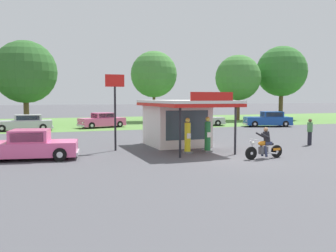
% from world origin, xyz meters
% --- Properties ---
extents(ground_plane, '(300.00, 300.00, 0.00)m').
position_xyz_m(ground_plane, '(0.00, 0.00, 0.00)').
color(ground_plane, '#4C4C51').
extents(grass_verge_strip, '(120.00, 24.00, 0.01)m').
position_xyz_m(grass_verge_strip, '(0.00, 30.00, 0.00)').
color(grass_verge_strip, '#56843D').
rests_on(grass_verge_strip, ground).
extents(service_station_kiosk, '(4.10, 7.16, 3.35)m').
position_xyz_m(service_station_kiosk, '(-0.92, 5.62, 1.69)').
color(service_station_kiosk, silver).
rests_on(service_station_kiosk, ground).
extents(gas_pump_nearside, '(0.44, 0.44, 1.96)m').
position_xyz_m(gas_pump_nearside, '(-1.54, 2.66, 0.90)').
color(gas_pump_nearside, slate).
rests_on(gas_pump_nearside, ground).
extents(gas_pump_offside, '(0.44, 0.44, 1.99)m').
position_xyz_m(gas_pump_offside, '(-0.31, 2.66, 0.91)').
color(gas_pump_offside, slate).
rests_on(gas_pump_offside, ground).
extents(motorcycle_with_rider, '(2.24, 0.70, 1.58)m').
position_xyz_m(motorcycle_with_rider, '(1.40, -0.38, 0.65)').
color(motorcycle_with_rider, black).
rests_on(motorcycle_with_rider, ground).
extents(featured_classic_sedan, '(5.14, 2.70, 1.48)m').
position_xyz_m(featured_classic_sedan, '(-9.79, 3.45, 0.66)').
color(featured_classic_sedan, '#E55993').
rests_on(featured_classic_sedan, ground).
extents(parked_car_back_row_centre_right, '(5.11, 3.11, 1.52)m').
position_xyz_m(parked_car_back_row_centre_right, '(-2.90, 21.90, 0.70)').
color(parked_car_back_row_centre_right, '#E55993').
rests_on(parked_car_back_row_centre_right, ground).
extents(parked_car_back_row_far_left, '(5.35, 1.93, 1.49)m').
position_xyz_m(parked_car_back_row_far_left, '(-10.37, 20.71, 0.69)').
color(parked_car_back_row_far_left, '#B7B7BC').
rests_on(parked_car_back_row_far_left, ground).
extents(parked_car_second_row_spare, '(5.30, 3.18, 1.60)m').
position_xyz_m(parked_car_second_row_spare, '(14.04, 17.23, 0.73)').
color(parked_car_second_row_spare, '#19479E').
rests_on(parked_car_second_row_spare, ground).
extents(parked_car_back_row_left, '(5.38, 2.97, 1.43)m').
position_xyz_m(parked_car_back_row_left, '(7.83, 20.86, 0.66)').
color(parked_car_back_row_left, '#B7B7BC').
rests_on(parked_car_back_row_left, ground).
extents(bystander_leaning_by_kiosk, '(0.34, 0.34, 1.72)m').
position_xyz_m(bystander_leaning_by_kiosk, '(7.24, 3.12, 0.91)').
color(bystander_leaning_by_kiosk, black).
rests_on(bystander_leaning_by_kiosk, ground).
extents(bystander_standing_back_lot, '(0.34, 0.34, 1.64)m').
position_xyz_m(bystander_standing_back_lot, '(1.68, 11.77, 0.87)').
color(bystander_standing_back_lot, '#2D3351').
rests_on(bystander_standing_back_lot, ground).
extents(tree_oak_centre, '(6.16, 6.16, 8.85)m').
position_xyz_m(tree_oak_centre, '(16.73, 28.13, 5.76)').
color(tree_oak_centre, brown).
rests_on(tree_oak_centre, ground).
extents(tree_oak_distant_spare, '(6.82, 6.82, 9.29)m').
position_xyz_m(tree_oak_distant_spare, '(-10.26, 27.45, 5.87)').
color(tree_oak_distant_spare, brown).
rests_on(tree_oak_distant_spare, ground).
extents(tree_oak_far_left, '(7.15, 7.15, 10.41)m').
position_xyz_m(tree_oak_far_left, '(23.95, 28.32, 6.81)').
color(tree_oak_far_left, brown).
rests_on(tree_oak_far_left, ground).
extents(tree_oak_far_right, '(6.00, 6.00, 9.10)m').
position_xyz_m(tree_oak_far_right, '(5.29, 29.89, 6.09)').
color(tree_oak_far_right, brown).
rests_on(tree_oak_far_right, ground).
extents(roadside_pole_sign, '(1.10, 0.12, 4.39)m').
position_xyz_m(roadside_pole_sign, '(-5.09, 4.98, 3.03)').
color(roadside_pole_sign, black).
rests_on(roadside_pole_sign, ground).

